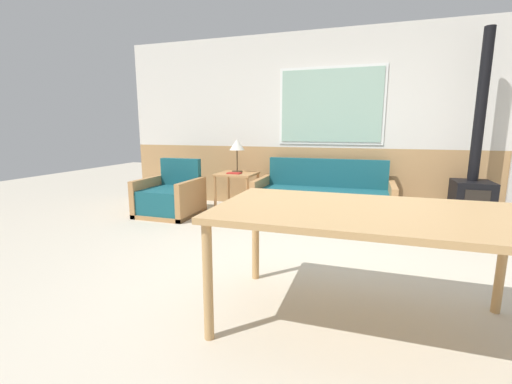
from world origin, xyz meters
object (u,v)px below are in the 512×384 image
at_px(side_table, 237,179).
at_px(wood_stove, 473,181).
at_px(couch, 323,201).
at_px(armchair, 170,198).
at_px(table_lamp, 237,146).
at_px(dining_table, 368,220).

bearing_deg(side_table, wood_stove, 2.00).
bearing_deg(couch, armchair, -165.51).
distance_m(armchair, table_lamp, 1.28).
xyz_separation_m(table_lamp, wood_stove, (3.24, 0.01, -0.39)).
bearing_deg(couch, side_table, 179.60).
height_order(table_lamp, wood_stove, wood_stove).
distance_m(side_table, dining_table, 3.33).
height_order(side_table, wood_stove, wood_stove).
xyz_separation_m(couch, dining_table, (0.61, -2.70, 0.46)).
bearing_deg(wood_stove, couch, -176.32).
bearing_deg(side_table, dining_table, -54.49).
distance_m(armchair, wood_stove, 4.11).
bearing_deg(wood_stove, table_lamp, -179.79).
bearing_deg(couch, dining_table, -77.26).
xyz_separation_m(couch, wood_stove, (1.88, 0.12, 0.35)).
distance_m(couch, dining_table, 2.81).
distance_m(couch, wood_stove, 1.92).
relative_size(couch, side_table, 3.26).
distance_m(table_lamp, dining_table, 3.44).
height_order(couch, wood_stove, wood_stove).
xyz_separation_m(armchair, wood_stove, (4.04, 0.68, 0.35)).
bearing_deg(table_lamp, couch, -4.61).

